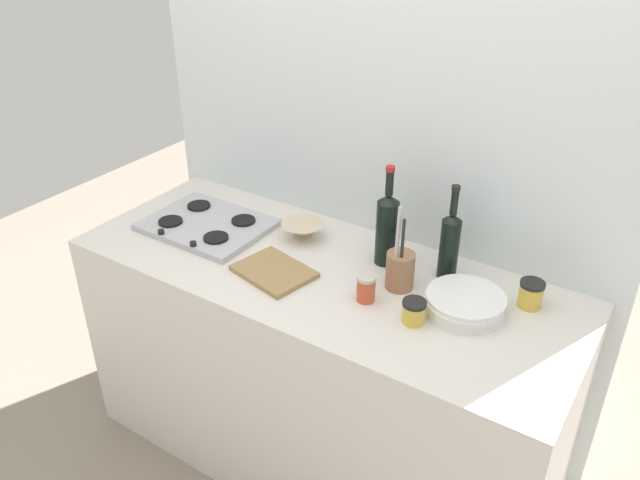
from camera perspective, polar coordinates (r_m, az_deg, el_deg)
ground_plane at (r=2.81m, az=-0.00°, el=-18.37°), size 6.00×6.00×0.00m
counter_block at (r=2.49m, az=-0.00°, el=-11.46°), size 1.80×0.70×0.90m
backsplash_panel at (r=2.39m, az=5.04°, el=6.67°), size 1.90×0.06×2.31m
stovetop_hob at (r=2.51m, az=-10.03°, el=1.37°), size 0.46×0.36×0.04m
plate_stack at (r=2.05m, az=12.77°, el=-5.54°), size 0.25×0.25×0.06m
wine_bottle_leftmost at (r=2.16m, az=11.49°, el=-0.30°), size 0.07×0.07×0.34m
wine_bottle_mid_left at (r=2.20m, az=6.00°, el=1.15°), size 0.08×0.08×0.37m
mixing_bowl at (r=2.39m, az=-1.56°, el=0.90°), size 0.16×0.16×0.07m
utensil_crock at (r=2.11m, az=7.15°, el=-2.61°), size 0.09×0.09×0.30m
condiment_jar_front at (r=1.97m, az=8.38°, el=-6.32°), size 0.08×0.08×0.07m
condiment_jar_rear at (r=2.05m, az=4.12°, el=-4.29°), size 0.06×0.06×0.09m
condiment_jar_spare at (r=2.12m, az=18.29°, el=-4.60°), size 0.08×0.08×0.09m
cutting_board at (r=2.20m, az=-4.13°, el=-2.81°), size 0.29×0.24×0.02m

